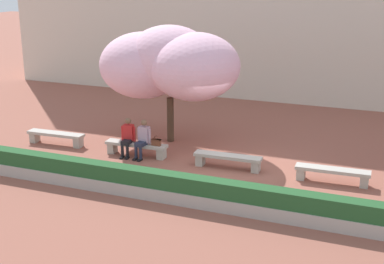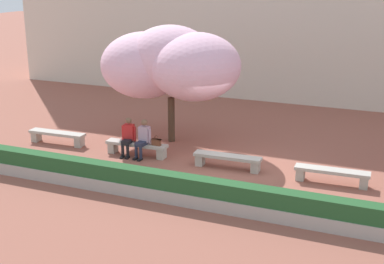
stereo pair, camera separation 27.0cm
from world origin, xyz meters
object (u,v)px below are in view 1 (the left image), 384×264
at_px(handbag, 156,142).
at_px(person_seated_left, 128,135).
at_px(stone_bench_near_west, 136,147).
at_px(stone_bench_center, 228,159).
at_px(stone_bench_west_end, 56,136).
at_px(cherry_tree_main, 169,64).
at_px(person_seated_right, 143,137).
at_px(stone_bench_near_east, 332,173).

bearing_deg(handbag, person_seated_left, -176.76).
height_order(stone_bench_near_west, stone_bench_center, same).
bearing_deg(person_seated_left, handbag, 3.24).
relative_size(stone_bench_west_end, stone_bench_near_west, 1.00).
bearing_deg(cherry_tree_main, handbag, -80.49).
relative_size(stone_bench_west_end, handbag, 6.43).
bearing_deg(handbag, cherry_tree_main, 99.51).
height_order(handbag, cherry_tree_main, cherry_tree_main).
xyz_separation_m(stone_bench_center, person_seated_right, (-2.95, -0.05, 0.39)).
height_order(stone_bench_near_west, handbag, handbag).
bearing_deg(person_seated_right, person_seated_left, 179.98).
distance_m(person_seated_left, person_seated_right, 0.57).
height_order(stone_bench_near_east, handbag, handbag).
bearing_deg(handbag, stone_bench_near_east, -0.05).
xyz_separation_m(person_seated_right, cherry_tree_main, (0.15, 1.87, 2.18)).
relative_size(stone_bench_near_west, stone_bench_center, 1.00).
xyz_separation_m(stone_bench_near_east, cherry_tree_main, (-6.04, 1.82, 2.56)).
xyz_separation_m(stone_bench_near_east, handbag, (-5.74, 0.01, 0.27)).
bearing_deg(stone_bench_center, person_seated_right, -178.97).
bearing_deg(person_seated_right, cherry_tree_main, 85.29).
bearing_deg(stone_bench_near_east, stone_bench_near_west, 180.00).
bearing_deg(stone_bench_west_end, person_seated_left, -1.03).
height_order(stone_bench_west_end, person_seated_right, person_seated_right).
distance_m(stone_bench_west_end, cherry_tree_main, 4.84).
bearing_deg(stone_bench_center, stone_bench_near_west, 180.00).
bearing_deg(stone_bench_near_west, handbag, 0.41).
relative_size(stone_bench_center, person_seated_left, 1.69).
distance_m(stone_bench_west_end, stone_bench_near_west, 3.24).
xyz_separation_m(stone_bench_near_west, handbag, (0.75, 0.01, 0.27)).
height_order(stone_bench_west_end, stone_bench_near_east, same).
bearing_deg(person_seated_left, stone_bench_near_east, 0.45).
relative_size(stone_bench_west_end, stone_bench_near_east, 1.00).
xyz_separation_m(stone_bench_near_west, person_seated_right, (0.29, -0.05, 0.39)).
bearing_deg(stone_bench_west_end, handbag, 0.08).
xyz_separation_m(stone_bench_near_west, person_seated_left, (-0.29, -0.05, 0.39)).
bearing_deg(handbag, stone_bench_center, -0.12).
distance_m(stone_bench_near_east, cherry_tree_main, 6.81).
distance_m(person_seated_right, handbag, 0.48).
height_order(stone_bench_near_west, cherry_tree_main, cherry_tree_main).
xyz_separation_m(stone_bench_near_east, person_seated_left, (-6.77, -0.05, 0.39)).
bearing_deg(stone_bench_near_west, stone_bench_center, 0.00).
bearing_deg(stone_bench_near_east, cherry_tree_main, 163.25).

